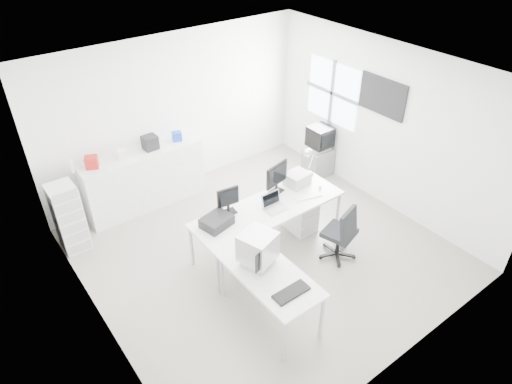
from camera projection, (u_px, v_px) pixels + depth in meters
floor at (264, 251)px, 7.09m from camera, size 5.00×5.00×0.01m
ceiling at (266, 77)px, 5.51m from camera, size 5.00×5.00×0.01m
back_wall at (177, 114)px, 7.95m from camera, size 5.00×0.02×2.80m
left_wall at (87, 247)px, 5.06m from camera, size 0.02×5.00×2.80m
right_wall at (384, 126)px, 7.54m from camera, size 0.02×5.00×2.80m
window at (332, 93)px, 8.21m from camera, size 0.02×1.20×1.10m
wall_picture at (382, 96)px, 7.31m from camera, size 0.04×0.90×0.60m
main_desk at (268, 227)px, 6.98m from camera, size 2.40×0.80×0.75m
side_desk at (269, 295)px, 5.83m from camera, size 0.70×1.40×0.75m
drawer_pedestal at (300, 213)px, 7.40m from camera, size 0.40×0.50×0.60m
inkjet_printer at (217, 221)px, 6.37m from camera, size 0.47×0.40×0.15m
lcd_monitor_small at (228, 201)px, 6.54m from camera, size 0.35×0.23×0.42m
lcd_monitor_large at (277, 179)px, 6.97m from camera, size 0.50×0.29×0.48m
laptop at (276, 204)px, 6.67m from camera, size 0.31×0.32×0.21m
white_keyboard at (308, 196)px, 6.99m from camera, size 0.45×0.24×0.02m
white_mouse at (320, 187)px, 7.16m from camera, size 0.06×0.06×0.06m
laser_printer at (297, 179)px, 7.23m from camera, size 0.39×0.34×0.20m
desk_lamp at (311, 162)px, 7.38m from camera, size 0.17×0.17×0.49m
crt_monitor at (258, 250)px, 5.66m from camera, size 0.48×0.48×0.44m
black_keyboard at (291, 292)px, 5.35m from camera, size 0.46×0.18×0.03m
office_chair at (340, 230)px, 6.73m from camera, size 0.71×0.71×0.99m
tv_cabinet at (318, 162)px, 8.80m from camera, size 0.50×0.41×0.55m
crt_tv at (320, 139)px, 8.52m from camera, size 0.50×0.48×0.45m
sideboard at (144, 179)px, 7.84m from camera, size 2.09×0.52×1.04m
clutter_box_a at (92, 162)px, 7.09m from camera, size 0.24×0.23×0.19m
clutter_box_b at (122, 154)px, 7.35m from camera, size 0.18×0.16×0.15m
clutter_box_c at (150, 143)px, 7.58m from camera, size 0.24×0.22×0.23m
clutter_box_d at (177, 136)px, 7.85m from camera, size 0.19×0.18×0.16m
clutter_bottle at (71, 166)px, 6.96m from camera, size 0.07×0.07×0.22m
filing_cabinet at (69, 218)px, 6.89m from camera, size 0.39×0.46×1.10m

